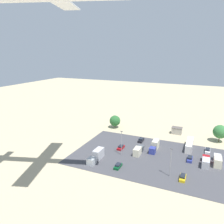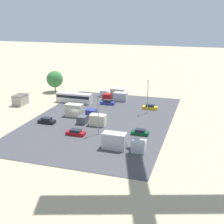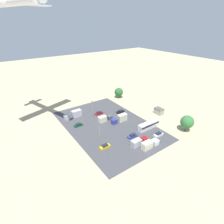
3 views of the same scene
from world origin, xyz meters
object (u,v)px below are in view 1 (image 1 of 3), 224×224
(parked_car_2, at_px, (190,159))
(parked_truck_1, at_px, (155,146))
(bus, at_px, (189,144))
(parked_car_5, at_px, (121,147))
(parked_truck_2, at_px, (218,161))
(parked_car_4, at_px, (208,151))
(parked_truck_0, at_px, (138,151))
(parked_car_1, at_px, (141,140))
(parked_car_0, at_px, (118,166))
(parked_car_3, at_px, (183,177))
(parked_truck_3, at_px, (206,162))
(parked_truck_4, at_px, (97,156))
(shed_building, at_px, (177,131))

(parked_car_2, xyz_separation_m, parked_truck_1, (13.97, -3.81, 0.97))
(bus, height_order, parked_car_5, bus)
(parked_car_5, bearing_deg, parked_truck_1, 19.74)
(parked_truck_2, bearing_deg, parked_car_4, 109.67)
(parked_truck_0, bearing_deg, parked_car_1, 101.66)
(parked_car_0, bearing_deg, parked_car_1, 88.56)
(bus, distance_m, parked_car_2, 11.13)
(parked_car_0, relative_size, parked_car_3, 0.91)
(parked_car_2, bearing_deg, parked_car_3, 86.25)
(parked_car_1, distance_m, parked_truck_2, 31.97)
(parked_car_4, bearing_deg, parked_car_3, 74.31)
(parked_car_5, bearing_deg, parked_truck_3, -1.01)
(parked_car_5, bearing_deg, parked_car_0, -72.00)
(parked_car_3, bearing_deg, parked_truck_1, 126.47)
(parked_truck_4, bearing_deg, parked_truck_1, -135.56)
(parked_car_2, distance_m, parked_truck_2, 9.24)
(parked_car_4, bearing_deg, bus, -7.06)
(parked_car_4, relative_size, parked_truck_4, 0.49)
(parked_car_1, height_order, parked_truck_2, parked_truck_2)
(parked_truck_3, bearing_deg, bus, 117.73)
(parked_car_4, height_order, parked_truck_1, parked_truck_1)
(parked_car_4, bearing_deg, parked_truck_0, 26.78)
(parked_truck_3, bearing_deg, parked_truck_4, -161.97)
(parked_car_0, distance_m, parked_car_1, 25.36)
(parked_car_0, xyz_separation_m, parked_car_3, (-21.22, -1.61, 0.02))
(parked_car_3, relative_size, parked_truck_2, 0.55)
(parked_car_3, bearing_deg, shed_building, 100.47)
(shed_building, xyz_separation_m, parked_truck_4, (23.19, 39.76, 0.07))
(parked_car_1, height_order, parked_car_4, parked_car_4)
(parked_car_3, distance_m, parked_truck_2, 17.84)
(parked_car_0, xyz_separation_m, parked_car_4, (-27.97, -25.63, 0.06))
(parked_car_4, distance_m, parked_truck_3, 11.58)
(parked_car_0, bearing_deg, parked_car_4, 42.50)
(shed_building, relative_size, parked_car_1, 1.10)
(parked_car_1, bearing_deg, parked_truck_0, -78.34)
(parked_car_4, bearing_deg, shed_building, -48.81)
(bus, xyz_separation_m, parked_truck_2, (-10.32, 10.18, -0.24))
(parked_car_1, xyz_separation_m, parked_car_5, (5.39, 10.70, -0.05))
(parked_car_2, distance_m, parked_car_5, 26.90)
(parked_car_5, xyz_separation_m, parked_truck_2, (-36.05, -1.67, 0.86))
(shed_building, distance_m, parked_car_5, 32.92)
(parked_car_4, distance_m, parked_truck_1, 20.82)
(bus, xyz_separation_m, parked_car_0, (20.97, 26.49, -1.10))
(shed_building, xyz_separation_m, parked_car_5, (18.55, 27.18, -0.97))
(parked_car_5, bearing_deg, parked_car_1, 63.26)
(bus, xyz_separation_m, parked_car_1, (20.34, 1.15, -1.04))
(parked_car_1, bearing_deg, bus, 3.22)
(parked_car_3, relative_size, parked_car_5, 1.00)
(parked_car_4, relative_size, parked_truck_3, 0.57)
(shed_building, relative_size, parked_car_3, 1.10)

